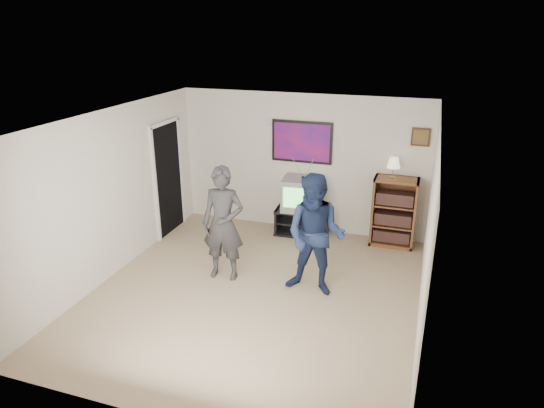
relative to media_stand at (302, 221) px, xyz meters
The scene contains 13 objects.
room_shell 2.14m from the media_stand, 93.16° to the right, with size 4.51×5.00×2.51m.
media_stand is the anchor object (origin of this frame).
crt_television 0.53m from the media_stand, behind, with size 0.69×0.59×0.59m, color gray, non-canonical shape.
bookshelf 1.64m from the media_stand, ahead, with size 0.73×0.42×1.20m, color brown, non-canonical shape.
table_lamp 1.90m from the media_stand, ahead, with size 0.22×0.22×0.35m, color #FAE5BD, non-canonical shape.
person_tall 2.13m from the media_stand, 110.30° to the right, with size 0.63×0.42×1.73m, color #2E2D30.
person_short 2.14m from the media_stand, 70.30° to the right, with size 0.86×0.67×1.76m, color #1A2648.
controller_left 2.13m from the media_stand, 111.35° to the right, with size 0.03×0.11×0.03m, color white.
controller_right 2.06m from the media_stand, 67.60° to the right, with size 0.03×0.12×0.03m, color white.
poster 1.44m from the media_stand, 112.99° to the left, with size 1.10×0.03×0.75m, color black.
air_vent 1.85m from the media_stand, 159.08° to the left, with size 0.28×0.02×0.14m, color white.
small_picture 2.52m from the media_stand, ahead, with size 0.30×0.03×0.30m, color #3C2213.
doorway 2.54m from the media_stand, 164.92° to the right, with size 0.03×0.85×2.00m, color black.
Camera 1 is at (2.13, -5.66, 3.66)m, focal length 32.00 mm.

